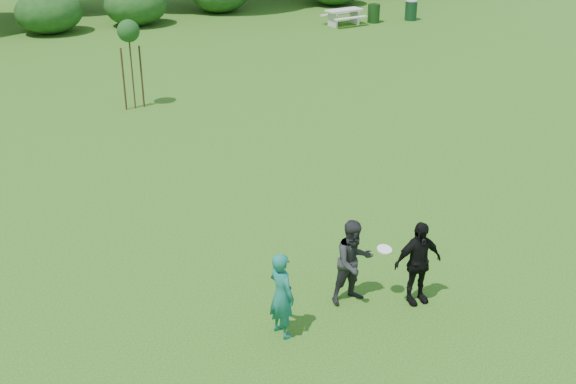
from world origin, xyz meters
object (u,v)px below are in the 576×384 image
player_grey (354,262)px  trash_can_near (374,13)px  player_black (418,263)px  picnic_table (344,14)px  player_teal (282,295)px  sapling (129,33)px  trash_can_lidded (411,9)px

player_grey → trash_can_near: bearing=55.6°
player_grey → player_black: bearing=-28.3°
picnic_table → player_teal: bearing=-127.5°
player_teal → sapling: (2.21, 13.01, 1.65)m
picnic_table → sapling: bearing=-151.7°
player_black → trash_can_near: size_ratio=1.77×
player_grey → player_teal: bearing=-168.7°
player_grey → trash_can_lidded: player_grey is taller
picnic_table → trash_can_near: bearing=-9.4°
player_grey → picnic_table: bearing=58.9°
player_teal → player_grey: 1.63m
sapling → trash_can_near: bearing=24.8°
trash_can_near → sapling: bearing=-155.2°
player_grey → trash_can_lidded: (17.47, 19.22, -0.26)m
trash_can_near → trash_can_lidded: bearing=-14.0°
player_teal → player_grey: (1.62, 0.21, 0.03)m
player_teal → trash_can_lidded: 27.24m
player_grey → sapling: sapling is taller
trash_can_near → sapling: size_ratio=0.32×
trash_can_near → picnic_table: bearing=170.6°
player_grey → player_black: player_grey is taller
player_grey → sapling: size_ratio=0.56×
player_grey → trash_can_lidded: 25.97m
picnic_table → player_grey: bearing=-124.8°
player_teal → trash_can_lidded: bearing=-51.1°
player_grey → picnic_table: (13.89, 19.97, -0.28)m
trash_can_near → player_teal: bearing=-130.7°
player_teal → sapling: sapling is taller
player_grey → picnic_table: size_ratio=0.89×
player_teal → trash_can_lidded: (19.08, 19.43, -0.23)m
player_black → trash_can_near: (14.54, 20.31, -0.35)m
player_black → trash_can_lidded: bearing=59.4°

